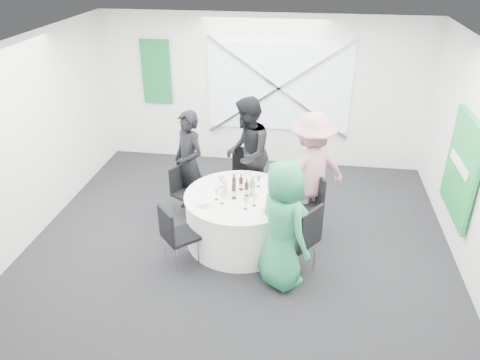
# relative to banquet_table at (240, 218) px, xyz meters

# --- Properties ---
(floor) EXTENTS (6.00, 6.00, 0.00)m
(floor) POSITION_rel_banquet_table_xyz_m (0.00, -0.20, -0.38)
(floor) COLOR black
(floor) RESTS_ON ground
(ceiling) EXTENTS (6.00, 6.00, 0.00)m
(ceiling) POSITION_rel_banquet_table_xyz_m (0.00, -0.20, 2.42)
(ceiling) COLOR white
(ceiling) RESTS_ON wall_back
(wall_back) EXTENTS (6.00, 0.00, 6.00)m
(wall_back) POSITION_rel_banquet_table_xyz_m (0.00, 2.80, 1.02)
(wall_back) COLOR white
(wall_back) RESTS_ON floor
(wall_front) EXTENTS (6.00, 0.00, 6.00)m
(wall_front) POSITION_rel_banquet_table_xyz_m (0.00, -3.20, 1.02)
(wall_front) COLOR white
(wall_front) RESTS_ON floor
(wall_left) EXTENTS (0.00, 6.00, 6.00)m
(wall_left) POSITION_rel_banquet_table_xyz_m (-3.00, -0.20, 1.02)
(wall_left) COLOR white
(wall_left) RESTS_ON floor
(window_panel) EXTENTS (2.60, 0.03, 1.60)m
(window_panel) POSITION_rel_banquet_table_xyz_m (0.30, 2.76, 1.12)
(window_panel) COLOR silver
(window_panel) RESTS_ON wall_back
(window_brace_a) EXTENTS (2.63, 0.05, 1.84)m
(window_brace_a) POSITION_rel_banquet_table_xyz_m (0.30, 2.72, 1.12)
(window_brace_a) COLOR silver
(window_brace_a) RESTS_ON window_panel
(window_brace_b) EXTENTS (2.63, 0.05, 1.84)m
(window_brace_b) POSITION_rel_banquet_table_xyz_m (0.30, 2.72, 1.12)
(window_brace_b) COLOR silver
(window_brace_b) RESTS_ON window_panel
(green_banner) EXTENTS (0.55, 0.04, 1.20)m
(green_banner) POSITION_rel_banquet_table_xyz_m (-2.00, 2.75, 1.32)
(green_banner) COLOR #13622D
(green_banner) RESTS_ON wall_back
(green_sign) EXTENTS (0.05, 1.20, 1.40)m
(green_sign) POSITION_rel_banquet_table_xyz_m (2.94, 0.40, 0.82)
(green_sign) COLOR #1A943D
(green_sign) RESTS_ON wall_right
(banquet_table) EXTENTS (1.56, 1.56, 0.76)m
(banquet_table) POSITION_rel_banquet_table_xyz_m (0.00, 0.00, 0.00)
(banquet_table) COLOR white
(banquet_table) RESTS_ON floor
(chair_back) EXTENTS (0.45, 0.46, 0.90)m
(chair_back) POSITION_rel_banquet_table_xyz_m (-0.12, 1.22, 0.15)
(chair_back) COLOR black
(chair_back) RESTS_ON floor
(chair_back_left) EXTENTS (0.52, 0.51, 0.82)m
(chair_back_left) POSITION_rel_banquet_table_xyz_m (-0.98, 0.59, 0.10)
(chair_back_left) COLOR black
(chair_back_left) RESTS_ON floor
(chair_back_right) EXTENTS (0.55, 0.55, 0.93)m
(chair_back_right) POSITION_rel_banquet_table_xyz_m (0.98, 0.40, 0.16)
(chair_back_right) COLOR black
(chair_back_right) RESTS_ON floor
(chair_front_right) EXTENTS (0.65, 0.65, 1.02)m
(chair_front_right) POSITION_rel_banquet_table_xyz_m (0.89, -0.62, 0.22)
(chair_front_right) COLOR black
(chair_front_right) RESTS_ON floor
(chair_front_left) EXTENTS (0.58, 0.58, 0.90)m
(chair_front_left) POSITION_rel_banquet_table_xyz_m (-0.75, -0.70, 0.15)
(chair_front_left) COLOR black
(chair_front_left) RESTS_ON floor
(person_man_back_left) EXTENTS (0.72, 0.70, 1.67)m
(person_man_back_left) POSITION_rel_banquet_table_xyz_m (-0.91, 0.75, 0.45)
(person_man_back_left) COLOR black
(person_man_back_left) RESTS_ON floor
(person_man_back) EXTENTS (0.53, 0.91, 1.82)m
(person_man_back) POSITION_rel_banquet_table_xyz_m (-0.05, 1.07, 0.53)
(person_man_back) COLOR black
(person_man_back) RESTS_ON floor
(person_woman_pink) EXTENTS (1.29, 1.06, 1.82)m
(person_woman_pink) POSITION_rel_banquet_table_xyz_m (0.95, 0.55, 0.53)
(person_woman_pink) COLOR #C07C8C
(person_woman_pink) RESTS_ON floor
(person_woman_green) EXTENTS (0.94, 0.98, 1.69)m
(person_woman_green) POSITION_rel_banquet_table_xyz_m (0.65, -0.80, 0.47)
(person_woman_green) COLOR #268B59
(person_woman_green) RESTS_ON floor
(plate_back) EXTENTS (0.27, 0.27, 0.01)m
(plate_back) POSITION_rel_banquet_table_xyz_m (-0.04, 0.58, 0.39)
(plate_back) COLOR white
(plate_back) RESTS_ON banquet_table
(plate_back_left) EXTENTS (0.30, 0.30, 0.01)m
(plate_back_left) POSITION_rel_banquet_table_xyz_m (-0.46, 0.32, 0.39)
(plate_back_left) COLOR white
(plate_back_left) RESTS_ON banquet_table
(plate_back_right) EXTENTS (0.29, 0.29, 0.04)m
(plate_back_right) POSITION_rel_banquet_table_xyz_m (0.49, 0.30, 0.40)
(plate_back_right) COLOR white
(plate_back_right) RESTS_ON banquet_table
(plate_front_right) EXTENTS (0.29, 0.29, 0.04)m
(plate_front_right) POSITION_rel_banquet_table_xyz_m (0.44, -0.39, 0.40)
(plate_front_right) COLOR white
(plate_front_right) RESTS_ON banquet_table
(plate_front_left) EXTENTS (0.29, 0.29, 0.01)m
(plate_front_left) POSITION_rel_banquet_table_xyz_m (-0.44, -0.29, 0.39)
(plate_front_left) COLOR white
(plate_front_left) RESTS_ON banquet_table
(napkin) EXTENTS (0.19, 0.18, 0.04)m
(napkin) POSITION_rel_banquet_table_xyz_m (-0.43, -0.35, 0.42)
(napkin) COLOR white
(napkin) RESTS_ON plate_front_left
(beer_bottle_a) EXTENTS (0.06, 0.06, 0.27)m
(beer_bottle_a) POSITION_rel_banquet_table_xyz_m (-0.10, 0.09, 0.48)
(beer_bottle_a) COLOR #38200A
(beer_bottle_a) RESTS_ON banquet_table
(beer_bottle_b) EXTENTS (0.06, 0.06, 0.24)m
(beer_bottle_b) POSITION_rel_banquet_table_xyz_m (-0.01, 0.16, 0.47)
(beer_bottle_b) COLOR #38200A
(beer_bottle_b) RESTS_ON banquet_table
(beer_bottle_c) EXTENTS (0.06, 0.06, 0.27)m
(beer_bottle_c) POSITION_rel_banquet_table_xyz_m (0.09, -0.02, 0.48)
(beer_bottle_c) COLOR #38200A
(beer_bottle_c) RESTS_ON banquet_table
(beer_bottle_d) EXTENTS (0.06, 0.06, 0.28)m
(beer_bottle_d) POSITION_rel_banquet_table_xyz_m (-0.07, -0.10, 0.49)
(beer_bottle_d) COLOR #38200A
(beer_bottle_d) RESTS_ON banquet_table
(green_water_bottle) EXTENTS (0.08, 0.08, 0.29)m
(green_water_bottle) POSITION_rel_banquet_table_xyz_m (0.17, 0.04, 0.49)
(green_water_bottle) COLOR #43AE5A
(green_water_bottle) RESTS_ON banquet_table
(clear_water_bottle) EXTENTS (0.08, 0.08, 0.30)m
(clear_water_bottle) POSITION_rel_banquet_table_xyz_m (-0.21, -0.01, 0.50)
(clear_water_bottle) COLOR white
(clear_water_bottle) RESTS_ON banquet_table
(wine_glass_a) EXTENTS (0.07, 0.07, 0.17)m
(wine_glass_a) POSITION_rel_banquet_table_xyz_m (-0.21, -0.26, 0.50)
(wine_glass_a) COLOR white
(wine_glass_a) RESTS_ON banquet_table
(wine_glass_b) EXTENTS (0.07, 0.07, 0.17)m
(wine_glass_b) POSITION_rel_banquet_table_xyz_m (-0.30, -0.17, 0.50)
(wine_glass_b) COLOR white
(wine_glass_b) RESTS_ON banquet_table
(wine_glass_c) EXTENTS (0.07, 0.07, 0.17)m
(wine_glass_c) POSITION_rel_banquet_table_xyz_m (-0.13, 0.33, 0.50)
(wine_glass_c) COLOR white
(wine_glass_c) RESTS_ON banquet_table
(wine_glass_d) EXTENTS (0.07, 0.07, 0.17)m
(wine_glass_d) POSITION_rel_banquet_table_xyz_m (0.23, -0.24, 0.50)
(wine_glass_d) COLOR white
(wine_glass_d) RESTS_ON banquet_table
(wine_glass_e) EXTENTS (0.07, 0.07, 0.17)m
(wine_glass_e) POSITION_rel_banquet_table_xyz_m (0.22, 0.29, 0.50)
(wine_glass_e) COLOR white
(wine_glass_e) RESTS_ON banquet_table
(wine_glass_f) EXTENTS (0.07, 0.07, 0.17)m
(wine_glass_f) POSITION_rel_banquet_table_xyz_m (0.13, -0.35, 0.50)
(wine_glass_f) COLOR white
(wine_glass_f) RESTS_ON banquet_table
(wine_glass_g) EXTENTS (0.07, 0.07, 0.17)m
(wine_glass_g) POSITION_rel_banquet_table_xyz_m (-0.30, 0.19, 0.50)
(wine_glass_g) COLOR white
(wine_glass_g) RESTS_ON banquet_table
(fork_a) EXTENTS (0.15, 0.02, 0.01)m
(fork_a) POSITION_rel_banquet_table_xyz_m (0.14, 0.56, 0.38)
(fork_a) COLOR silver
(fork_a) RESTS_ON banquet_table
(knife_a) EXTENTS (0.15, 0.03, 0.01)m
(knife_a) POSITION_rel_banquet_table_xyz_m (-0.11, 0.56, 0.38)
(knife_a) COLOR silver
(knife_a) RESTS_ON banquet_table
(fork_b) EXTENTS (0.08, 0.14, 0.01)m
(fork_b) POSITION_rel_banquet_table_xyz_m (0.56, 0.11, 0.38)
(fork_b) COLOR silver
(fork_b) RESTS_ON banquet_table
(knife_b) EXTENTS (0.08, 0.14, 0.01)m
(knife_b) POSITION_rel_banquet_table_xyz_m (0.41, 0.40, 0.38)
(knife_b) COLOR silver
(knife_b) RESTS_ON banquet_table
(fork_c) EXTENTS (0.11, 0.13, 0.01)m
(fork_c) POSITION_rel_banquet_table_xyz_m (0.32, -0.48, 0.38)
(fork_c) COLOR silver
(fork_c) RESTS_ON banquet_table
(knife_c) EXTENTS (0.12, 0.12, 0.01)m
(knife_c) POSITION_rel_banquet_table_xyz_m (0.51, -0.26, 0.38)
(knife_c) COLOR silver
(knife_c) RESTS_ON banquet_table
(fork_d) EXTENTS (0.11, 0.12, 0.01)m
(fork_d) POSITION_rel_banquet_table_xyz_m (-0.52, -0.25, 0.38)
(fork_d) COLOR silver
(fork_d) RESTS_ON banquet_table
(knife_d) EXTENTS (0.10, 0.13, 0.01)m
(knife_d) POSITION_rel_banquet_table_xyz_m (-0.35, -0.46, 0.38)
(knife_d) COLOR silver
(knife_d) RESTS_ON banquet_table
(fork_e) EXTENTS (0.10, 0.13, 0.01)m
(fork_e) POSITION_rel_banquet_table_xyz_m (-0.37, 0.44, 0.38)
(fork_e) COLOR silver
(fork_e) RESTS_ON banquet_table
(knife_e) EXTENTS (0.08, 0.14, 0.01)m
(knife_e) POSITION_rel_banquet_table_xyz_m (-0.57, 0.09, 0.38)
(knife_e) COLOR silver
(knife_e) RESTS_ON banquet_table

